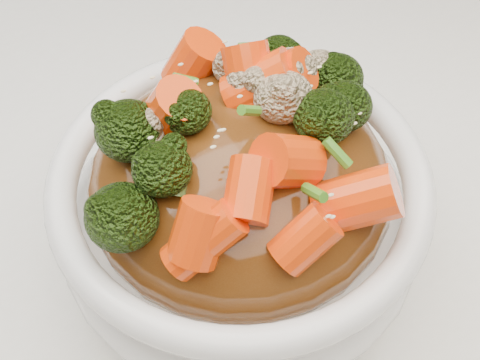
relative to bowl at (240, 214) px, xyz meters
name	(u,v)px	position (x,y,z in m)	size (l,w,h in m)	color
tablecloth	(171,236)	(-0.03, 0.04, -0.06)	(1.20, 0.80, 0.04)	white
bowl	(240,214)	(0.00, 0.00, 0.00)	(0.21, 0.21, 0.08)	white
sauce_base	(240,183)	(0.00, 0.00, 0.03)	(0.17, 0.17, 0.09)	#562E0E
carrots	(240,105)	(0.00, 0.00, 0.09)	(0.17, 0.17, 0.05)	#FC4508
broccoli	(240,106)	(0.00, 0.00, 0.09)	(0.17, 0.17, 0.04)	black
cauliflower	(240,109)	(0.00, 0.00, 0.09)	(0.17, 0.17, 0.03)	tan
scallions	(240,103)	(0.00, 0.00, 0.09)	(0.12, 0.12, 0.02)	#42851E
sesame_seeds	(240,103)	(0.00, 0.00, 0.09)	(0.15, 0.15, 0.01)	beige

